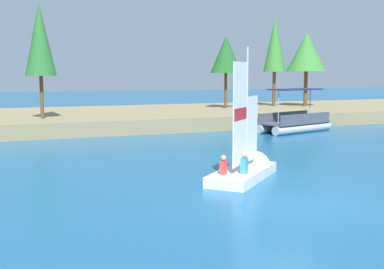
# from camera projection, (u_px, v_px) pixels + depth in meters

# --- Properties ---
(ground_plane) EXTENTS (200.00, 200.00, 0.00)m
(ground_plane) POSITION_uv_depth(u_px,v_px,m) (288.00, 205.00, 15.35)
(ground_plane) COLOR #195684
(shore_bank) EXTENTS (80.00, 15.23, 0.97)m
(shore_bank) POSITION_uv_depth(u_px,v_px,m) (103.00, 118.00, 39.28)
(shore_bank) COLOR #897A56
(shore_bank) RESTS_ON ground
(shoreline_tree_midleft) EXTENTS (2.01, 2.01, 7.57)m
(shoreline_tree_midleft) POSITION_uv_depth(u_px,v_px,m) (40.00, 40.00, 33.08)
(shoreline_tree_midleft) COLOR brown
(shoreline_tree_midleft) RESTS_ON shore_bank
(shoreline_tree_centre) EXTENTS (2.65, 2.65, 6.15)m
(shoreline_tree_centre) POSITION_uv_depth(u_px,v_px,m) (226.00, 55.00, 43.22)
(shoreline_tree_centre) COLOR brown
(shoreline_tree_centre) RESTS_ON shore_bank
(shoreline_tree_midright) EXTENTS (2.02, 2.02, 8.01)m
(shoreline_tree_midright) POSITION_uv_depth(u_px,v_px,m) (275.00, 45.00, 45.86)
(shoreline_tree_midright) COLOR brown
(shoreline_tree_midright) RESTS_ON shore_bank
(shoreline_tree_right) EXTENTS (3.55, 3.55, 6.64)m
(shoreline_tree_right) POSITION_uv_depth(u_px,v_px,m) (307.00, 52.00, 45.68)
(shoreline_tree_right) COLOR brown
(shoreline_tree_right) RESTS_ON shore_bank
(sailboat) EXTENTS (4.32, 4.21, 5.41)m
(sailboat) POSITION_uv_depth(u_px,v_px,m) (249.00, 166.00, 19.78)
(sailboat) COLOR white
(sailboat) RESTS_ON ground
(pontoon_boat) EXTENTS (5.90, 3.64, 2.92)m
(pontoon_boat) POSITION_uv_depth(u_px,v_px,m) (294.00, 122.00, 34.37)
(pontoon_boat) COLOR #B2B2B7
(pontoon_boat) RESTS_ON ground
(channel_buoy) EXTENTS (0.56, 0.56, 0.56)m
(channel_buoy) POSITION_uv_depth(u_px,v_px,m) (243.00, 151.00, 24.16)
(channel_buoy) COLOR red
(channel_buoy) RESTS_ON ground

